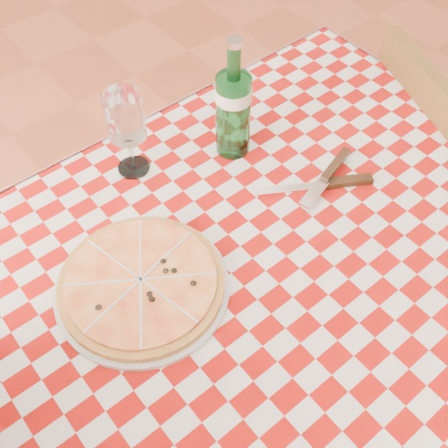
# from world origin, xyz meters

# --- Properties ---
(dining_table) EXTENTS (1.20, 0.80, 0.75)m
(dining_table) POSITION_xyz_m (0.00, 0.00, 0.66)
(dining_table) COLOR brown
(dining_table) RESTS_ON ground
(tablecloth) EXTENTS (1.30, 0.90, 0.01)m
(tablecloth) POSITION_xyz_m (0.00, 0.00, 0.75)
(tablecloth) COLOR #9C0C09
(tablecloth) RESTS_ON dining_table
(chair_near) EXTENTS (0.49, 0.49, 0.84)m
(chair_near) POSITION_xyz_m (0.69, 0.05, 0.48)
(chair_near) COLOR brown
(chair_near) RESTS_ON ground
(pizza_plate) EXTENTS (0.37, 0.37, 0.04)m
(pizza_plate) POSITION_xyz_m (-0.20, 0.07, 0.78)
(pizza_plate) COLOR #B97B3D
(pizza_plate) RESTS_ON tablecloth
(water_bottle) EXTENTS (0.10, 0.10, 0.27)m
(water_bottle) POSITION_xyz_m (0.16, 0.25, 0.89)
(water_bottle) COLOR #186329
(water_bottle) RESTS_ON tablecloth
(wine_glass) EXTENTS (0.09, 0.09, 0.19)m
(wine_glass) POSITION_xyz_m (-0.04, 0.33, 0.85)
(wine_glass) COLOR white
(wine_glass) RESTS_ON tablecloth
(cutlery) EXTENTS (0.27, 0.23, 0.03)m
(cutlery) POSITION_xyz_m (0.23, 0.05, 0.77)
(cutlery) COLOR silver
(cutlery) RESTS_ON tablecloth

